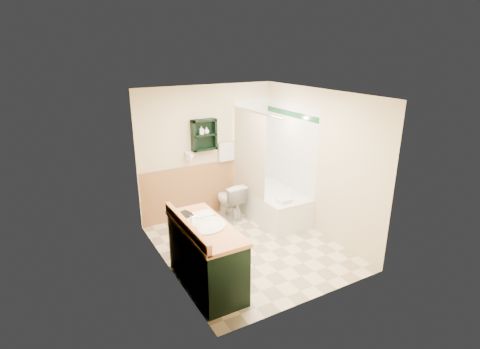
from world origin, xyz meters
name	(u,v)px	position (x,y,z in m)	size (l,w,h in m)	color
floor	(249,247)	(0.00, 0.00, 0.00)	(3.00, 3.00, 0.00)	beige
back_wall	(207,152)	(0.00, 1.52, 1.20)	(2.60, 0.04, 2.40)	beige
left_wall	(164,192)	(-1.32, 0.00, 1.20)	(0.04, 3.00, 2.40)	beige
right_wall	(319,163)	(1.32, 0.00, 1.20)	(0.04, 3.00, 2.40)	beige
ceiling	(251,92)	(0.00, 0.00, 2.42)	(2.60, 3.00, 0.04)	white
wainscot_left	(170,238)	(-1.29, 0.00, 0.50)	(2.98, 2.98, 1.00)	#BE814D
wainscot_back	(209,188)	(0.00, 1.49, 0.50)	(2.58, 2.58, 1.00)	#BE814D
mirror_frame	(182,182)	(-1.27, -0.55, 1.50)	(1.30, 1.30, 1.00)	brown
mirror_glass	(182,182)	(-1.27, -0.55, 1.50)	(1.20, 1.20, 0.90)	white
tile_right	(289,160)	(1.28, 0.75, 1.05)	(1.50, 1.50, 2.10)	white
tile_back	(256,153)	(1.03, 1.48, 1.05)	(0.95, 0.95, 2.10)	white
tile_accent	(291,114)	(1.27, 0.75, 1.90)	(1.50, 1.50, 0.10)	#134423
wall_shelf	(204,135)	(-0.10, 1.41, 1.55)	(0.45, 0.15, 0.55)	black
hair_dryer	(188,156)	(-0.40, 1.43, 1.20)	(0.10, 0.24, 0.18)	silver
towel_bar	(226,142)	(0.35, 1.45, 1.35)	(0.40, 0.06, 0.40)	silver
curtain_rod	(255,112)	(0.53, 0.75, 2.00)	(0.03, 0.03, 1.60)	silver
shower_curtain	(249,159)	(0.53, 0.92, 1.15)	(1.05, 1.05, 1.70)	#C6B796
vanity	(206,256)	(-0.99, -0.57, 0.44)	(0.59, 1.37, 0.87)	black
bathtub	(272,204)	(0.93, 0.75, 0.26)	(0.79, 1.50, 0.53)	silver
toilet	(230,200)	(0.25, 1.13, 0.33)	(0.38, 0.68, 0.67)	silver
counter_towel	(204,215)	(-0.89, -0.29, 0.89)	(0.25, 0.20, 0.04)	silver
vanity_book	(181,209)	(-1.16, -0.16, 0.97)	(0.15, 0.02, 0.20)	black
tub_towel	(284,201)	(0.79, 0.20, 0.56)	(0.21, 0.18, 0.07)	silver
soap_bottle_a	(201,132)	(-0.15, 1.40, 1.60)	(0.07, 0.15, 0.07)	silver
soap_bottle_b	(207,131)	(-0.05, 1.40, 1.61)	(0.09, 0.12, 0.09)	silver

